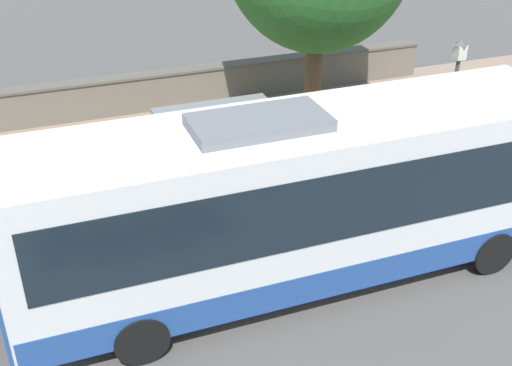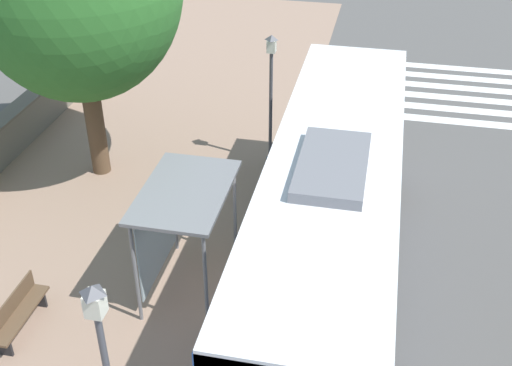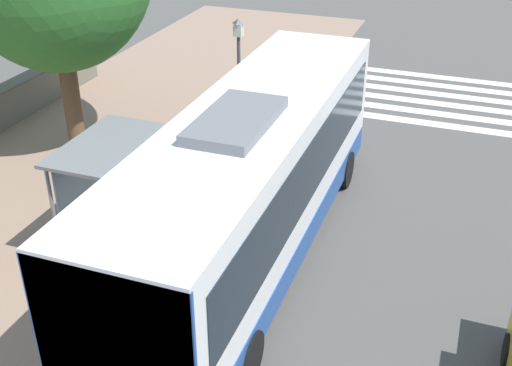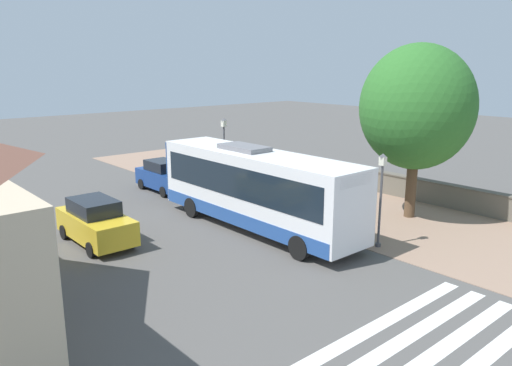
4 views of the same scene
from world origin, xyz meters
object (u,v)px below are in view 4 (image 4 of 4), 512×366
Objects in this scene: street_lamp_far at (224,151)px; parked_car_behind_bus at (164,176)px; bus_shelter at (295,171)px; pedestrian at (361,226)px; bench at (305,188)px; shade_tree at (417,108)px; bus at (256,188)px; parked_car_far_lane at (96,222)px; street_lamp_near at (381,192)px.

street_lamp_far reaches higher than parked_car_behind_bus.
bus_shelter reaches higher than pedestrian.
parked_car_behind_bus is (2.71, -8.51, -1.29)m from bus_shelter.
street_lamp_far is (-0.94, -10.56, 1.71)m from pedestrian.
shade_tree reaches higher than bench.
bench is (-6.18, -2.72, -1.51)m from bus.
parked_car_far_lane is at bearing -13.89° from bus_shelter.
bus_shelter is 0.70× the size of street_lamp_near.
street_lamp_near is 5.92m from shade_tree.
parked_car_behind_bus is (2.06, -3.41, -1.79)m from street_lamp_far.
parked_car_far_lane is (8.08, -7.85, -0.05)m from pedestrian.
street_lamp_near is at bearing 81.43° from bus_shelter.
street_lamp_near is (-2.32, 5.21, 0.40)m from bus.
bus_shelter reaches higher than bench.
bus_shelter is at bearing -168.41° from bus.
bus is 1.34× the size of shade_tree.
street_lamp_near reaches higher than bench.
bus_shelter is at bearing -106.21° from pedestrian.
street_lamp_far is (-2.56, -5.75, 0.71)m from bus.
shade_tree is (-5.49, -1.14, 4.51)m from pedestrian.
street_lamp_near is 0.99× the size of parked_car_behind_bus.
street_lamp_far is 1.04× the size of parked_car_far_lane.
street_lamp_far is 0.54× the size of shade_tree.
street_lamp_far is (3.62, -3.03, 2.22)m from bench.
bus is 4.07× the size of bus_shelter.
bus_shelter is 0.70× the size of parked_car_behind_bus.
bus is 8.73m from shade_tree.
street_lamp_near reaches higher than pedestrian.
bus is 6.92m from bench.
pedestrian is at bearing 135.81° from parked_car_far_lane.
parked_car_behind_bus reaches higher than bench.
street_lamp_near is 14.56m from parked_car_behind_bus.
shade_tree is at bearing 98.29° from bench.
street_lamp_near is (0.88, 5.86, 0.18)m from bus_shelter.
parked_car_behind_bus is 9.27m from parked_car_far_lane.
bus_shelter is at bearing 107.65° from parked_car_behind_bus.
pedestrian is 0.37× the size of street_lamp_far.
parked_car_behind_bus is at bearing -85.42° from pedestrian.
bus_shelter is 5.16m from street_lamp_far.
street_lamp_near is at bearing 17.88° from shade_tree.
street_lamp_near is 0.91× the size of parked_car_far_lane.
street_lamp_far is (0.65, -5.09, 0.50)m from bus_shelter.
bench is 0.41× the size of parked_car_far_lane.
pedestrian is at bearing 108.61° from bus.
shade_tree reaches higher than parked_car_far_lane.
bus_shelter is at bearing -47.89° from shade_tree.
street_lamp_far is at bearing 121.09° from parked_car_behind_bus.
pedestrian is at bearing 84.91° from street_lamp_far.
street_lamp_near reaches higher than bus_shelter.
pedestrian is 10.73m from street_lamp_far.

